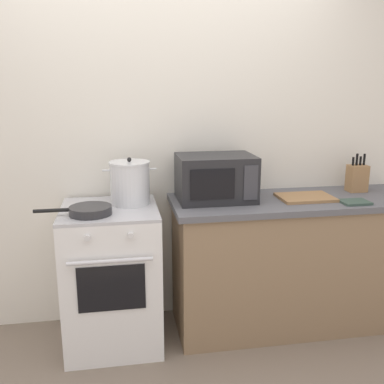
# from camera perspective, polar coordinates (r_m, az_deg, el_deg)

# --- Properties ---
(back_wall) EXTENTS (4.40, 0.10, 2.50)m
(back_wall) POSITION_cam_1_polar(r_m,az_deg,el_deg) (3.15, 1.08, 6.12)
(back_wall) COLOR silver
(back_wall) RESTS_ON ground_plane
(lower_cabinet_right) EXTENTS (1.64, 0.56, 0.88)m
(lower_cabinet_right) POSITION_cam_1_polar(r_m,az_deg,el_deg) (3.21, 12.96, -9.13)
(lower_cabinet_right) COLOR #8C7051
(lower_cabinet_right) RESTS_ON ground_plane
(countertop_right) EXTENTS (1.70, 0.60, 0.04)m
(countertop_right) POSITION_cam_1_polar(r_m,az_deg,el_deg) (3.06, 13.42, -1.17)
(countertop_right) COLOR #59595E
(countertop_right) RESTS_ON lower_cabinet_right
(stove) EXTENTS (0.60, 0.64, 0.92)m
(stove) POSITION_cam_1_polar(r_m,az_deg,el_deg) (2.95, -10.29, -10.65)
(stove) COLOR white
(stove) RESTS_ON ground_plane
(stock_pot) EXTENTS (0.34, 0.26, 0.30)m
(stock_pot) POSITION_cam_1_polar(r_m,az_deg,el_deg) (2.84, -8.02, 1.20)
(stock_pot) COLOR silver
(stock_pot) RESTS_ON stove
(frying_pan) EXTENTS (0.45, 0.25, 0.05)m
(frying_pan) POSITION_cam_1_polar(r_m,az_deg,el_deg) (2.67, -13.12, -2.33)
(frying_pan) COLOR #28282B
(frying_pan) RESTS_ON stove
(microwave) EXTENTS (0.50, 0.37, 0.30)m
(microwave) POSITION_cam_1_polar(r_m,az_deg,el_deg) (2.90, 3.07, 1.84)
(microwave) COLOR #232326
(microwave) RESTS_ON countertop_right
(cutting_board) EXTENTS (0.36, 0.26, 0.02)m
(cutting_board) POSITION_cam_1_polar(r_m,az_deg,el_deg) (3.05, 14.46, -0.68)
(cutting_board) COLOR #997047
(cutting_board) RESTS_ON countertop_right
(knife_block) EXTENTS (0.13, 0.10, 0.27)m
(knife_block) POSITION_cam_1_polar(r_m,az_deg,el_deg) (3.36, 20.58, 1.73)
(knife_block) COLOR #997047
(knife_block) RESTS_ON countertop_right
(oven_mitt) EXTENTS (0.18, 0.14, 0.02)m
(oven_mitt) POSITION_cam_1_polar(r_m,az_deg,el_deg) (3.04, 20.31, -1.22)
(oven_mitt) COLOR #384C42
(oven_mitt) RESTS_ON countertop_right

